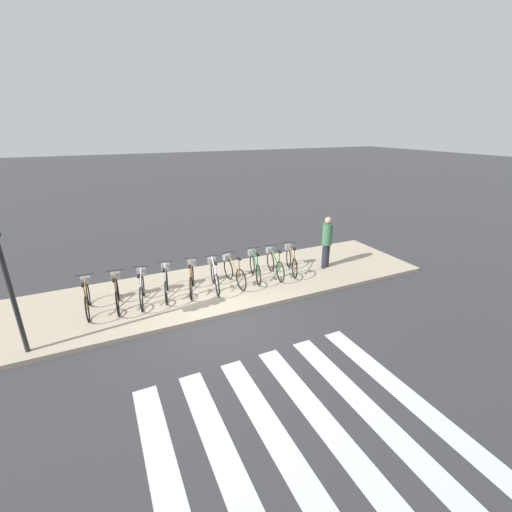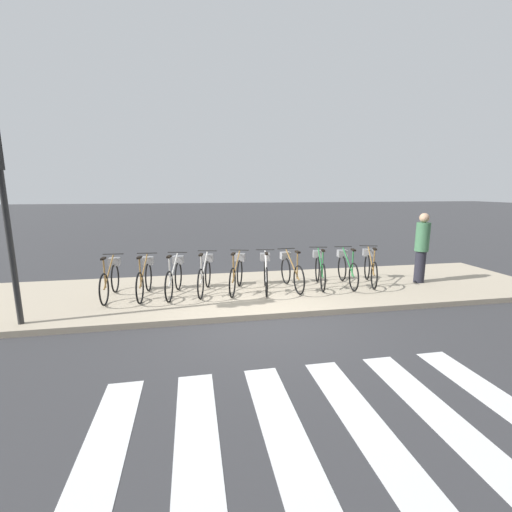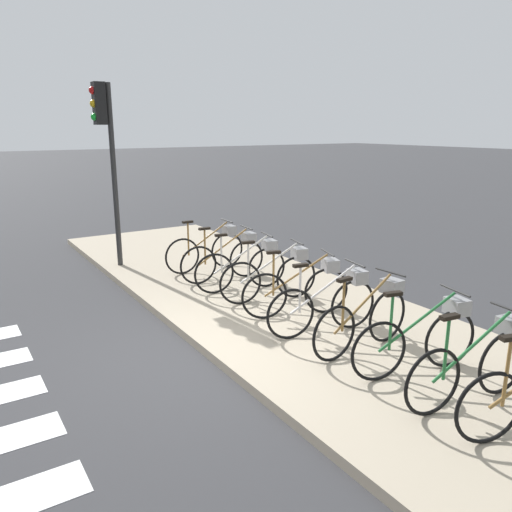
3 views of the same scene
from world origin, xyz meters
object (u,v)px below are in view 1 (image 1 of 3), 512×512
at_px(parked_bicycle_3, 166,282).
at_px(parked_bicycle_9, 291,259).
at_px(parked_bicycle_5, 214,275).
at_px(parked_bicycle_8, 274,263).
at_px(pedestrian, 327,241).
at_px(parked_bicycle_2, 142,287).
at_px(parked_bicycle_4, 192,277).
at_px(parked_bicycle_6, 233,270).
at_px(parked_bicycle_1, 117,292).
at_px(parked_bicycle_7, 255,265).
at_px(parked_bicycle_0, 87,297).

bearing_deg(parked_bicycle_3, parked_bicycle_9, -0.39).
xyz_separation_m(parked_bicycle_3, parked_bicycle_5, (1.44, -0.12, 0.00)).
bearing_deg(parked_bicycle_8, pedestrian, -3.68).
relative_size(parked_bicycle_2, parked_bicycle_8, 0.99).
xyz_separation_m(parked_bicycle_2, pedestrian, (6.23, -0.08, 0.52)).
relative_size(parked_bicycle_4, parked_bicycle_6, 0.96).
distance_m(parked_bicycle_3, parked_bicycle_4, 0.75).
xyz_separation_m(parked_bicycle_1, parked_bicycle_7, (4.21, 0.08, 0.00)).
relative_size(parked_bicycle_3, parked_bicycle_7, 1.00).
relative_size(parked_bicycle_3, pedestrian, 0.88).
bearing_deg(parked_bicycle_1, parked_bicycle_8, 0.29).
distance_m(parked_bicycle_8, pedestrian, 2.05).
relative_size(parked_bicycle_1, parked_bicycle_8, 1.01).
xyz_separation_m(parked_bicycle_3, pedestrian, (5.54, -0.17, 0.52)).
relative_size(parked_bicycle_2, parked_bicycle_7, 1.01).
bearing_deg(parked_bicycle_4, parked_bicycle_0, -179.83).
relative_size(parked_bicycle_5, parked_bicycle_6, 0.99).
bearing_deg(parked_bicycle_1, parked_bicycle_3, 2.99).
height_order(parked_bicycle_7, pedestrian, pedestrian).
relative_size(parked_bicycle_6, parked_bicycle_9, 1.05).
bearing_deg(parked_bicycle_5, parked_bicycle_0, 178.75).
bearing_deg(parked_bicycle_9, parked_bicycle_7, 178.32).
bearing_deg(parked_bicycle_2, parked_bicycle_0, 178.12).
height_order(parked_bicycle_0, parked_bicycle_6, same).
xyz_separation_m(parked_bicycle_3, parked_bicycle_9, (4.20, -0.03, 0.00)).
relative_size(parked_bicycle_2, parked_bicycle_9, 1.03).
height_order(parked_bicycle_5, parked_bicycle_9, same).
bearing_deg(parked_bicycle_4, parked_bicycle_8, -0.18).
bearing_deg(parked_bicycle_0, parked_bicycle_8, -0.01).
relative_size(parked_bicycle_9, pedestrian, 0.86).
relative_size(parked_bicycle_6, parked_bicycle_8, 1.01).
distance_m(parked_bicycle_1, pedestrian, 6.91).
xyz_separation_m(parked_bicycle_1, parked_bicycle_3, (1.35, 0.07, 0.00)).
bearing_deg(pedestrian, parked_bicycle_8, 176.32).
xyz_separation_m(parked_bicycle_8, pedestrian, (1.98, -0.13, 0.52)).
height_order(parked_bicycle_2, parked_bicycle_5, same).
relative_size(parked_bicycle_1, parked_bicycle_3, 1.02).
bearing_deg(parked_bicycle_5, parked_bicycle_4, 172.87).
bearing_deg(parked_bicycle_3, parked_bicycle_0, -178.78).
bearing_deg(parked_bicycle_3, parked_bicycle_1, -177.01).
xyz_separation_m(parked_bicycle_6, pedestrian, (3.46, -0.11, 0.52)).
bearing_deg(parked_bicycle_9, parked_bicycle_5, -178.07).
xyz_separation_m(parked_bicycle_0, parked_bicycle_5, (3.53, -0.08, 0.00)).
xyz_separation_m(parked_bicycle_2, parked_bicycle_6, (2.78, 0.03, 0.00)).
bearing_deg(parked_bicycle_8, parked_bicycle_6, -179.42).
distance_m(parked_bicycle_6, parked_bicycle_9, 2.12).
bearing_deg(parked_bicycle_1, parked_bicycle_7, 1.11).
bearing_deg(parked_bicycle_9, parked_bicycle_8, -178.54).
xyz_separation_m(parked_bicycle_2, parked_bicycle_9, (4.90, 0.06, 0.00)).
bearing_deg(parked_bicycle_4, parked_bicycle_1, -179.07).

